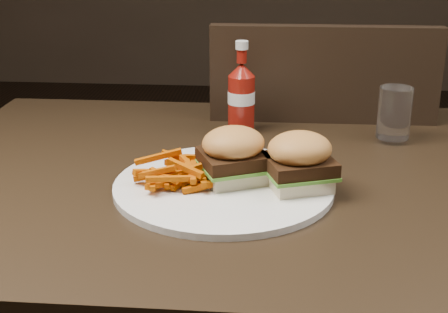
# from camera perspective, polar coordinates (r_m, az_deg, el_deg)

# --- Properties ---
(dining_table) EXTENTS (1.20, 0.80, 0.04)m
(dining_table) POSITION_cam_1_polar(r_m,az_deg,el_deg) (1.04, 4.42, -2.36)
(dining_table) COLOR black
(dining_table) RESTS_ON ground
(chair_far) EXTENTS (0.48, 0.48, 0.05)m
(chair_far) POSITION_cam_1_polar(r_m,az_deg,el_deg) (1.62, 7.72, -5.29)
(chair_far) COLOR black
(chair_far) RESTS_ON ground
(plate) EXTENTS (0.34, 0.34, 0.01)m
(plate) POSITION_cam_1_polar(r_m,az_deg,el_deg) (0.96, -0.05, -2.74)
(plate) COLOR white
(plate) RESTS_ON dining_table
(sandwich_half_a) EXTENTS (0.11, 0.11, 0.02)m
(sandwich_half_a) POSITION_cam_1_polar(r_m,az_deg,el_deg) (0.96, 0.85, -1.61)
(sandwich_half_a) COLOR #C7BA91
(sandwich_half_a) RESTS_ON plate
(sandwich_half_b) EXTENTS (0.11, 0.10, 0.02)m
(sandwich_half_b) POSITION_cam_1_polar(r_m,az_deg,el_deg) (0.94, 6.81, -2.17)
(sandwich_half_b) COLOR #FCE4C0
(sandwich_half_b) RESTS_ON plate
(fries_pile) EXTENTS (0.12, 0.12, 0.04)m
(fries_pile) POSITION_cam_1_polar(r_m,az_deg,el_deg) (0.95, -3.77, -1.18)
(fries_pile) COLOR #B74F00
(fries_pile) RESTS_ON plate
(ketchup_bottle) EXTENTS (0.07, 0.07, 0.10)m
(ketchup_bottle) POSITION_cam_1_polar(r_m,az_deg,el_deg) (1.20, 1.59, 4.98)
(ketchup_bottle) COLOR maroon
(ketchup_bottle) RESTS_ON dining_table
(tumbler) EXTENTS (0.07, 0.07, 0.10)m
(tumbler) POSITION_cam_1_polar(r_m,az_deg,el_deg) (1.19, 15.32, 3.88)
(tumbler) COLOR white
(tumbler) RESTS_ON dining_table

